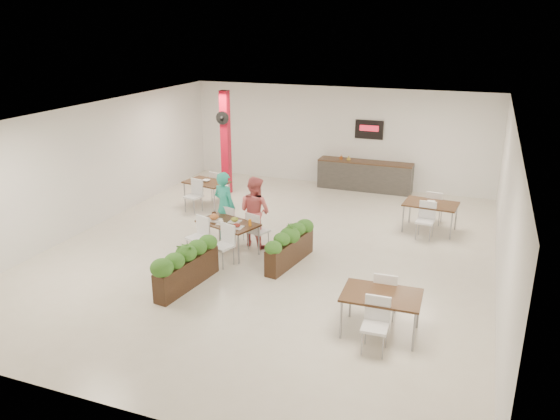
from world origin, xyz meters
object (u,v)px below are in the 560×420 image
(red_column, at_px, (226,142))
(side_table_b, at_px, (431,207))
(main_table, at_px, (228,227))
(diner_woman, at_px, (255,211))
(side_table_c, at_px, (381,300))
(side_table_a, at_px, (207,185))
(service_counter, at_px, (365,175))
(planter_left, at_px, (187,264))
(planter_right, at_px, (290,243))
(diner_man, at_px, (225,207))

(red_column, relative_size, side_table_b, 1.94)
(main_table, bearing_deg, side_table_b, 36.09)
(diner_woman, xyz_separation_m, side_table_c, (3.59, -2.91, -0.22))
(side_table_a, height_order, side_table_b, same)
(service_counter, height_order, planter_left, service_counter)
(side_table_b, bearing_deg, red_column, 174.68)
(planter_right, bearing_deg, red_column, 130.01)
(red_column, xyz_separation_m, side_table_a, (0.04, -1.41, -1.01))
(side_table_a, distance_m, side_table_c, 7.94)
(diner_man, bearing_deg, diner_woman, -161.69)
(main_table, bearing_deg, side_table_a, 125.83)
(planter_left, height_order, planter_right, planter_left)
(planter_right, bearing_deg, side_table_c, -41.65)
(side_table_a, bearing_deg, diner_man, -41.22)
(diner_woman, height_order, side_table_b, diner_woman)
(side_table_a, distance_m, side_table_b, 6.33)
(main_table, bearing_deg, red_column, 116.21)
(main_table, distance_m, side_table_b, 5.26)
(main_table, xyz_separation_m, side_table_b, (4.25, 3.10, 0.00))
(side_table_b, bearing_deg, planter_right, -124.86)
(side_table_c, bearing_deg, red_column, 131.17)
(service_counter, distance_m, planter_right, 6.25)
(diner_man, height_order, diner_woman, diner_man)
(red_column, bearing_deg, diner_man, -64.67)
(service_counter, bearing_deg, planter_left, -103.32)
(planter_right, height_order, side_table_c, planter_right)
(diner_woman, bearing_deg, planter_right, 165.34)
(red_column, relative_size, service_counter, 1.07)
(planter_right, distance_m, side_table_c, 3.25)
(service_counter, bearing_deg, side_table_b, -52.17)
(diner_man, height_order, side_table_a, diner_man)
(main_table, relative_size, diner_woman, 1.12)
(service_counter, bearing_deg, diner_man, -112.58)
(main_table, bearing_deg, planter_left, -90.18)
(red_column, distance_m, diner_man, 4.08)
(red_column, relative_size, diner_woman, 1.87)
(service_counter, distance_m, planter_left, 8.25)
(planter_left, bearing_deg, red_column, 108.82)
(side_table_b, xyz_separation_m, side_table_c, (-0.26, -5.36, -0.00))
(side_table_a, relative_size, side_table_b, 1.01)
(diner_woman, bearing_deg, service_counter, -86.81)
(red_column, height_order, side_table_c, red_column)
(diner_man, xyz_separation_m, planter_left, (0.38, -2.53, -0.37))
(diner_woman, xyz_separation_m, planter_right, (1.16, -0.75, -0.37))
(main_table, height_order, side_table_c, same)
(side_table_b, distance_m, side_table_c, 5.37)
(planter_right, relative_size, side_table_c, 1.11)
(diner_man, relative_size, side_table_b, 1.06)
(service_counter, xyz_separation_m, planter_right, (-0.33, -6.24, -0.00))
(service_counter, relative_size, planter_right, 1.66)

